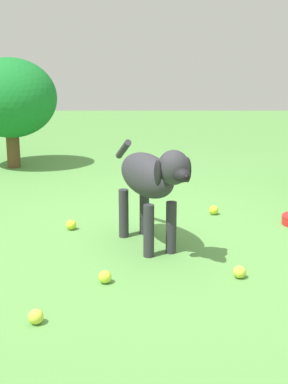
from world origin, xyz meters
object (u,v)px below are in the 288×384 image
(dog, at_px, (148,179))
(tennis_ball_2, at_px, (237,272))
(tennis_ball_3, at_px, (211,210))
(tennis_ball_1, at_px, (69,225))
(tennis_ball_4, at_px, (103,277))
(tennis_ball_0, at_px, (33,317))

(dog, relative_size, tennis_ball_2, 13.08)
(tennis_ball_3, bearing_deg, dog, -124.84)
(tennis_ball_1, relative_size, tennis_ball_3, 1.00)
(tennis_ball_4, bearing_deg, tennis_ball_0, -122.59)
(dog, height_order, tennis_ball_3, dog)
(tennis_ball_1, xyz_separation_m, tennis_ball_2, (0.96, -0.76, 0.00))
(tennis_ball_1, distance_m, tennis_ball_3, 1.02)
(tennis_ball_1, xyz_separation_m, tennis_ball_3, (0.96, 0.33, 0.00))
(tennis_ball_2, bearing_deg, tennis_ball_0, -153.26)
(tennis_ball_4, bearing_deg, tennis_ball_3, 59.36)
(tennis_ball_3, relative_size, tennis_ball_4, 1.00)
(tennis_ball_2, xyz_separation_m, tennis_ball_4, (-0.68, -0.06, 0.00))
(tennis_ball_2, relative_size, tennis_ball_4, 1.00)
(tennis_ball_2, height_order, tennis_ball_3, same)
(dog, distance_m, tennis_ball_4, 0.68)
(tennis_ball_1, height_order, tennis_ball_3, same)
(tennis_ball_0, bearing_deg, tennis_ball_2, 26.74)
(dog, bearing_deg, tennis_ball_2, 20.84)
(tennis_ball_0, relative_size, tennis_ball_2, 1.00)
(tennis_ball_3, bearing_deg, tennis_ball_4, -120.64)
(tennis_ball_0, xyz_separation_m, tennis_ball_3, (0.95, 1.57, 0.00))
(tennis_ball_4, bearing_deg, dog, 65.37)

